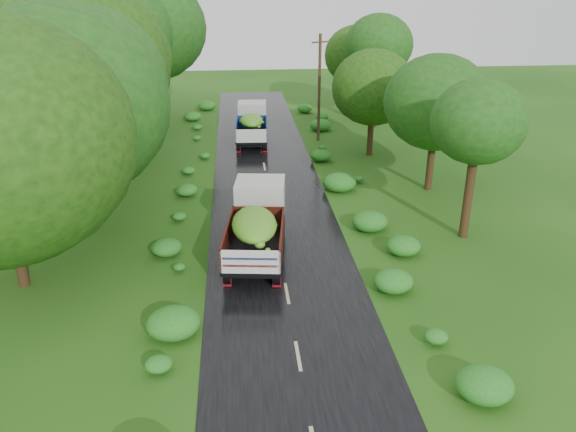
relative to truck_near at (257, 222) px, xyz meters
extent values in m
plane|color=#1A4A10|center=(1.00, -7.65, -1.59)|extent=(120.00, 120.00, 0.00)
cube|color=black|center=(1.00, -2.65, -1.58)|extent=(6.50, 80.00, 0.02)
cube|color=#BFB78C|center=(1.00, -7.65, -1.56)|extent=(0.12, 1.60, 0.00)
cube|color=#BFB78C|center=(1.00, -3.65, -1.56)|extent=(0.12, 1.60, 0.00)
cube|color=#BFB78C|center=(1.00, 0.35, -1.56)|extent=(0.12, 1.60, 0.00)
cube|color=#BFB78C|center=(1.00, 4.35, -1.56)|extent=(0.12, 1.60, 0.00)
cube|color=#BFB78C|center=(1.00, 8.35, -1.56)|extent=(0.12, 1.60, 0.00)
cube|color=#BFB78C|center=(1.00, 12.35, -1.56)|extent=(0.12, 1.60, 0.00)
cube|color=#BFB78C|center=(1.00, 16.35, -1.56)|extent=(0.12, 1.60, 0.00)
cube|color=#BFB78C|center=(1.00, 20.35, -1.56)|extent=(0.12, 1.60, 0.00)
cube|color=#BFB78C|center=(1.00, 24.35, -1.56)|extent=(0.12, 1.60, 0.00)
cube|color=#BFB78C|center=(1.00, 28.35, -1.56)|extent=(0.12, 1.60, 0.00)
cube|color=#BFB78C|center=(1.00, 32.35, -1.56)|extent=(0.12, 1.60, 0.00)
cube|color=black|center=(-0.04, -0.33, -0.91)|extent=(2.50, 6.05, 0.29)
cylinder|color=black|center=(-0.78, 1.91, -1.07)|extent=(0.42, 1.07, 1.04)
cylinder|color=black|center=(1.22, 1.67, -1.07)|extent=(0.42, 1.07, 1.04)
cylinder|color=black|center=(-1.21, -1.53, -1.07)|extent=(0.42, 1.07, 1.04)
cylinder|color=black|center=(0.80, -1.78, -1.07)|extent=(0.42, 1.07, 1.04)
cylinder|color=black|center=(-1.34, -2.59, -1.07)|extent=(0.42, 1.07, 1.04)
cylinder|color=black|center=(0.67, -2.84, -1.07)|extent=(0.42, 1.07, 1.04)
cube|color=maroon|center=(-1.38, -2.94, -1.29)|extent=(0.36, 0.08, 0.47)
cube|color=maroon|center=(0.63, -3.19, -1.29)|extent=(0.36, 0.08, 0.47)
cube|color=silver|center=(0.25, 2.00, 0.23)|extent=(2.53, 2.25, 1.98)
cube|color=black|center=(-0.17, -1.42, -0.68)|extent=(2.93, 4.74, 0.17)
cube|color=#4C1A0D|center=(-1.32, -1.27, -0.10)|extent=(0.63, 4.46, 0.99)
cube|color=#4C1A0D|center=(0.97, -1.56, -0.10)|extent=(0.63, 4.46, 0.99)
cube|color=#4C1A0D|center=(0.09, 0.77, -0.10)|extent=(2.39, 0.38, 0.99)
cube|color=silver|center=(-0.44, -3.60, -0.10)|extent=(2.39, 0.38, 0.99)
ellipsoid|color=#3E8518|center=(-0.17, -1.42, 0.52)|extent=(2.46, 3.98, 1.04)
cube|color=black|center=(0.41, 18.05, -0.95)|extent=(1.95, 5.55, 0.27)
cylinder|color=black|center=(-0.43, 20.09, -1.10)|extent=(0.32, 0.98, 0.97)
cylinder|color=black|center=(1.45, 19.99, -1.10)|extent=(0.32, 0.98, 0.97)
cylinder|color=black|center=(-0.59, 16.86, -1.10)|extent=(0.32, 0.98, 0.97)
cylinder|color=black|center=(1.29, 16.76, -1.10)|extent=(0.32, 0.98, 0.97)
cylinder|color=black|center=(-0.64, 15.86, -1.10)|extent=(0.32, 0.98, 0.97)
cylinder|color=black|center=(1.24, 15.77, -1.10)|extent=(0.32, 0.98, 0.97)
cube|color=maroon|center=(-0.66, 15.53, -1.31)|extent=(0.33, 0.06, 0.44)
cube|color=maroon|center=(1.23, 15.44, -1.31)|extent=(0.33, 0.06, 0.44)
cube|color=silver|center=(0.52, 20.24, 0.11)|extent=(2.24, 1.95, 1.85)
cube|color=black|center=(0.36, 17.03, -0.74)|extent=(2.44, 4.29, 0.16)
cube|color=navy|center=(-0.72, 17.09, -0.20)|extent=(0.29, 4.18, 0.92)
cube|color=navy|center=(1.44, 16.98, -0.20)|extent=(0.29, 4.18, 0.92)
cube|color=navy|center=(0.46, 19.08, -0.20)|extent=(2.24, 0.19, 0.92)
cube|color=silver|center=(0.26, 14.98, -0.20)|extent=(2.24, 0.19, 0.92)
ellipsoid|color=#3E8518|center=(0.36, 17.03, 0.38)|extent=(2.05, 3.60, 0.97)
cylinder|color=#382616|center=(5.45, 18.30, 2.32)|extent=(0.28, 0.28, 7.81)
cube|color=#382616|center=(5.45, 18.30, 5.64)|extent=(1.30, 0.61, 0.10)
cylinder|color=black|center=(-9.71, -1.91, 1.89)|extent=(0.45, 0.45, 6.95)
cylinder|color=black|center=(-8.81, 3.72, 1.96)|extent=(0.45, 0.45, 7.08)
ellipsoid|color=#15410C|center=(-8.81, 3.72, 4.65)|extent=(4.49, 4.49, 4.04)
cylinder|color=black|center=(-8.56, 7.24, 2.17)|extent=(0.46, 0.46, 7.51)
ellipsoid|color=#15410C|center=(-8.56, 7.24, 5.02)|extent=(4.18, 4.18, 3.76)
cylinder|color=black|center=(-10.35, 12.45, 2.31)|extent=(0.47, 0.47, 7.80)
ellipsoid|color=#15410C|center=(-10.35, 12.45, 5.28)|extent=(4.84, 4.84, 4.35)
cylinder|color=black|center=(-8.01, 17.47, 2.14)|extent=(0.46, 0.46, 7.46)
ellipsoid|color=#15410C|center=(-8.01, 17.47, 4.98)|extent=(3.48, 3.48, 3.13)
cylinder|color=black|center=(-10.13, 22.60, 2.72)|extent=(0.49, 0.49, 8.62)
ellipsoid|color=#15410C|center=(-10.13, 22.60, 6.00)|extent=(4.40, 4.40, 3.96)
cylinder|color=black|center=(-7.88, 28.00, 2.64)|extent=(0.48, 0.48, 8.45)
ellipsoid|color=#15410C|center=(-7.88, 28.00, 5.85)|extent=(4.44, 4.44, 4.00)
cylinder|color=black|center=(10.04, 0.84, 1.64)|extent=(0.44, 0.44, 6.46)
ellipsoid|color=#194711|center=(10.04, 0.84, 4.10)|extent=(2.93, 2.93, 2.64)
cylinder|color=black|center=(10.42, 7.31, 1.34)|extent=(0.42, 0.42, 5.86)
ellipsoid|color=#194711|center=(10.42, 7.31, 3.57)|extent=(3.44, 3.44, 3.10)
cylinder|color=black|center=(8.50, 14.31, 1.09)|extent=(0.41, 0.41, 5.35)
ellipsoid|color=#194711|center=(8.50, 14.31, 3.12)|extent=(3.36, 3.36, 3.02)
cylinder|color=black|center=(10.63, 21.88, 2.14)|extent=(0.46, 0.46, 7.45)
ellipsoid|color=#194711|center=(10.63, 21.88, 4.96)|extent=(3.27, 3.27, 2.95)
cylinder|color=black|center=(10.23, 27.76, 1.25)|extent=(0.42, 0.42, 5.67)
ellipsoid|color=#194711|center=(10.23, 27.76, 3.41)|extent=(3.42, 3.42, 3.08)
camera|label=1|loc=(-0.80, -22.90, 10.26)|focal=35.00mm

